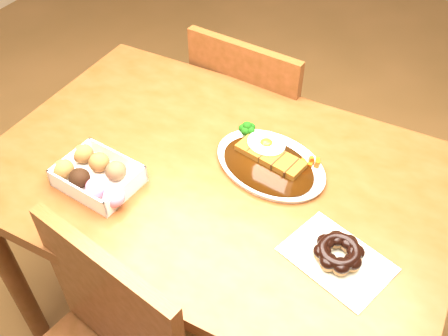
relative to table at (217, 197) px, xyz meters
The scene contains 6 objects.
ground 0.65m from the table, ahead, with size 6.00×6.00×0.00m, color brown.
table is the anchor object (origin of this frame).
chair_far 0.57m from the table, 102.57° to the left, with size 0.46×0.46×0.87m.
katsu_curry_plate 0.18m from the table, 38.15° to the left, with size 0.35×0.29×0.06m.
donut_box 0.33m from the table, 144.21° to the right, with size 0.22×0.17×0.06m.
pon_de_ring 0.40m from the table, 18.17° to the right, with size 0.26×0.22×0.04m.
Camera 1 is at (0.44, -0.80, 1.66)m, focal length 40.00 mm.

